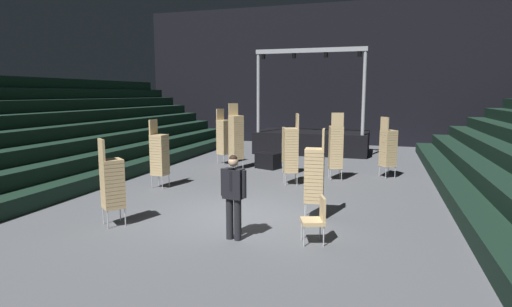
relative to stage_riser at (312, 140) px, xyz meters
name	(u,v)px	position (x,y,z in m)	size (l,w,h in m)	color
ground_plane	(238,217)	(0.00, -11.17, -0.66)	(22.00, 30.00, 0.10)	#515459
arena_end_wall	(324,75)	(0.00, 3.83, 3.39)	(22.00, 0.30, 8.00)	black
bleacher_bank_left	(12,130)	(-8.00, -10.17, 1.19)	(6.00, 24.00, 3.60)	black
stage_riser	(312,140)	(0.00, 0.00, 0.00)	(5.44, 3.02, 4.99)	black
man_with_tie	(233,192)	(0.50, -12.79, 0.37)	(0.57, 0.28, 1.74)	black
chair_stack_front_left	(289,150)	(0.03, -5.62, 0.25)	(0.59, 0.59, 1.71)	#B2B5BA
chair_stack_front_right	(315,174)	(1.83, -10.89, 0.46)	(0.48, 0.48, 2.14)	#B2B5BA
chair_stack_mid_left	(112,182)	(-2.40, -12.72, 0.37)	(0.62, 0.62, 1.96)	#B2B5BA
chair_stack_mid_right	(224,136)	(-3.03, -4.42, 0.54)	(0.58, 0.58, 2.31)	#B2B5BA
chair_stack_mid_centre	(236,137)	(-2.10, -5.44, 0.67)	(0.62, 0.62, 2.56)	#B2B5BA
chair_stack_rear_left	(291,149)	(0.52, -7.48, 0.54)	(0.56, 0.56, 2.31)	#B2B5BA
chair_stack_rear_right	(388,147)	(3.53, -5.38, 0.46)	(0.61, 0.61, 2.14)	#B2B5BA
chair_stack_rear_centre	(336,146)	(1.82, -6.30, 0.54)	(0.54, 0.54, 2.31)	#B2B5BA
chair_stack_aisle_left	(159,154)	(-3.33, -9.10, 0.46)	(0.46, 0.46, 2.14)	#B2B5BA
equipment_road_case	(268,161)	(-0.94, -4.94, -0.30)	(0.90, 0.60, 0.62)	black
loose_chair_near_man	(316,217)	(2.12, -12.50, -0.08)	(0.56, 0.56, 0.95)	#B2B5BA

